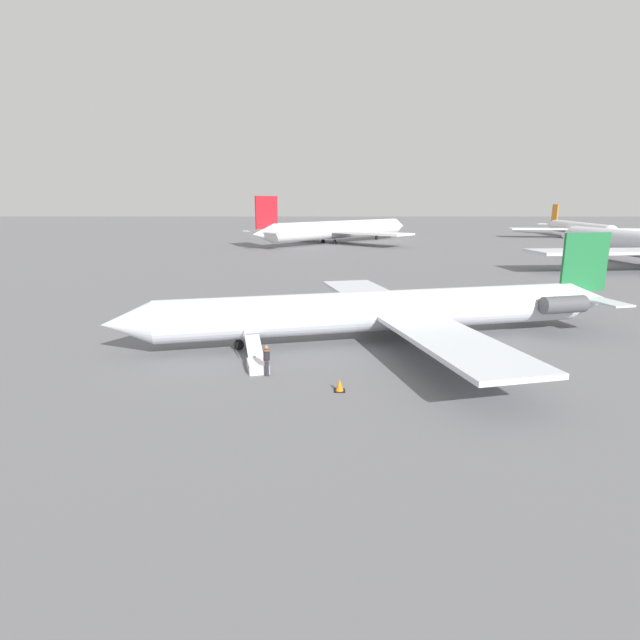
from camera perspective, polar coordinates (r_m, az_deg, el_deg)
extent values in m
plane|color=slate|center=(34.81, 6.85, -2.34)|extent=(600.00, 600.00, 0.00)
cylinder|color=silver|center=(34.30, 6.94, 1.06)|extent=(29.56, 9.60, 2.73)
cone|color=silver|center=(32.60, -21.21, -0.41)|extent=(3.55, 3.30, 2.68)
cone|color=silver|center=(42.92, 28.32, 2.02)|extent=(4.08, 3.43, 2.68)
cube|color=#1E6B38|center=(42.06, 28.02, 5.83)|extent=(3.77, 1.10, 4.37)
cube|color=silver|center=(42.66, 28.03, 2.37)|extent=(3.38, 7.82, 0.14)
cube|color=silver|center=(28.21, 15.09, -2.43)|extent=(7.16, 13.17, 0.27)
cube|color=silver|center=(41.87, 5.28, 3.05)|extent=(7.16, 13.17, 0.27)
cylinder|color=#4C4C51|center=(39.04, 26.07, 1.59)|extent=(3.47, 1.96, 1.23)
cylinder|color=#4C4C51|center=(42.02, 22.81, 2.66)|extent=(3.47, 1.96, 1.23)
cylinder|color=black|center=(32.76, -9.26, -2.81)|extent=(0.70, 0.32, 0.68)
cylinder|color=#4C4C51|center=(32.64, -9.28, -2.06)|extent=(0.12, 0.12, 0.21)
cylinder|color=black|center=(34.76, 12.17, -2.00)|extent=(0.70, 0.32, 0.68)
cylinder|color=#4C4C51|center=(34.64, 12.21, -1.29)|extent=(0.12, 0.12, 0.21)
cylinder|color=black|center=(36.91, 10.55, -1.03)|extent=(0.70, 0.32, 0.68)
cylinder|color=#4C4C51|center=(36.81, 10.58, -0.36)|extent=(0.12, 0.12, 0.21)
cylinder|color=white|center=(118.25, 2.42, 10.31)|extent=(31.78, 33.12, 4.00)
cone|color=white|center=(136.45, 8.98, 10.56)|extent=(5.88, 5.90, 3.92)
cone|color=white|center=(101.82, -6.52, 9.74)|extent=(6.43, 6.48, 3.92)
cube|color=red|center=(102.32, -6.13, 12.13)|extent=(4.10, 4.28, 6.41)
cube|color=white|center=(102.11, -6.32, 9.98)|extent=(9.78, 9.47, 0.20)
cube|color=white|center=(124.20, -2.04, 10.32)|extent=(17.17, 16.77, 0.40)
cube|color=white|center=(109.77, 5.97, 9.86)|extent=(17.17, 16.77, 0.40)
cylinder|color=black|center=(128.92, 6.47, 9.33)|extent=(0.86, 0.89, 0.99)
cylinder|color=#4C4C51|center=(128.88, 6.48, 9.61)|extent=(0.18, 0.18, 0.31)
cylinder|color=black|center=(116.55, 0.35, 8.99)|extent=(0.86, 0.89, 0.99)
cylinder|color=#4C4C51|center=(116.50, 0.35, 9.31)|extent=(0.18, 0.18, 0.31)
cylinder|color=black|center=(114.11, 1.68, 8.89)|extent=(0.86, 0.89, 0.99)
cylinder|color=#4C4C51|center=(114.06, 1.68, 9.22)|extent=(0.18, 0.18, 0.31)
cylinder|color=white|center=(149.72, 27.51, 9.27)|extent=(7.26, 37.10, 3.30)
cone|color=white|center=(130.96, 30.63, 8.54)|extent=(3.60, 3.95, 3.23)
cone|color=white|center=(169.15, 25.05, 9.82)|extent=(3.67, 4.61, 3.23)
cube|color=orange|center=(168.24, 25.26, 10.97)|extent=(0.76, 4.62, 5.27)
cube|color=white|center=(168.76, 25.10, 9.92)|extent=(9.39, 2.96, 0.16)
cube|color=white|center=(155.00, 30.54, 8.93)|extent=(16.00, 6.91, 0.33)
cube|color=white|center=(148.44, 23.81, 9.52)|extent=(16.00, 6.91, 0.33)
cylinder|color=black|center=(138.69, 29.16, 7.99)|extent=(0.29, 0.83, 0.82)
cylinder|color=gray|center=(138.65, 29.18, 8.20)|extent=(0.15, 0.15, 0.26)
cylinder|color=black|center=(153.81, 27.46, 8.54)|extent=(0.29, 0.83, 0.82)
cylinder|color=gray|center=(153.78, 27.48, 8.74)|extent=(0.15, 0.15, 0.26)
cylinder|color=black|center=(152.79, 26.41, 8.62)|extent=(0.29, 0.83, 0.82)
cylinder|color=gray|center=(152.76, 26.43, 8.82)|extent=(0.15, 0.15, 0.26)
cone|color=silver|center=(106.57, 26.44, 8.60)|extent=(4.28, 4.71, 3.89)
cube|color=silver|center=(78.30, 29.32, 6.84)|extent=(19.07, 8.05, 0.40)
cylinder|color=black|center=(98.45, 29.26, 6.50)|extent=(0.34, 1.00, 0.98)
cylinder|color=#2D2D33|center=(98.39, 29.30, 6.87)|extent=(0.18, 0.18, 0.31)
cube|color=silver|center=(28.74, -7.13, -5.24)|extent=(1.49, 2.01, 0.50)
cube|color=silver|center=(30.46, -7.57, -2.97)|extent=(1.40, 2.39, 0.84)
cube|color=silver|center=(30.28, -8.45, -2.11)|extent=(0.58, 2.17, 0.79)
cube|color=#23232D|center=(27.78, -6.10, -5.49)|extent=(0.26, 0.32, 0.85)
cylinder|color=brown|center=(27.55, -6.14, -4.01)|extent=(0.36, 0.36, 0.65)
sphere|color=#936B4C|center=(27.42, -6.16, -3.13)|extent=(0.24, 0.24, 0.24)
cube|color=black|center=(27.28, -6.07, -4.12)|extent=(0.31, 0.24, 0.44)
cube|color=black|center=(25.60, 2.24, -8.07)|extent=(0.56, 0.56, 0.03)
cone|color=orange|center=(25.49, 2.25, -7.45)|extent=(0.43, 0.43, 0.62)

